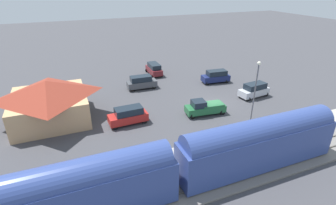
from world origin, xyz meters
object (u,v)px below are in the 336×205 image
(station_building, at_px, (49,100))
(suv_navy, at_px, (216,76))
(pedestrian_on_platform, at_px, (213,139))
(suv_silver, at_px, (254,90))
(suv_maroon, at_px, (154,69))
(light_pole_near_platform, at_px, (255,87))
(suv_red, at_px, (128,115))
(suv_charcoal, at_px, (142,82))
(pickup_green, at_px, (205,107))

(station_building, relative_size, suv_navy, 2.01)
(pedestrian_on_platform, distance_m, suv_silver, 16.55)
(suv_maroon, xyz_separation_m, light_pole_near_platform, (-23.20, -4.60, 4.05))
(station_building, xyz_separation_m, suv_red, (-4.87, -9.01, -1.65))
(station_building, relative_size, suv_charcoal, 2.05)
(suv_navy, xyz_separation_m, suv_red, (-8.62, 18.18, 0.00))
(station_building, xyz_separation_m, suv_charcoal, (5.96, -14.09, -1.65))
(suv_maroon, bearing_deg, suv_charcoal, 144.11)
(light_pole_near_platform, bearing_deg, station_building, 64.09)
(station_building, bearing_deg, pedestrian_on_platform, -130.76)
(suv_charcoal, distance_m, light_pole_near_platform, 19.78)
(suv_maroon, bearing_deg, light_pole_near_platform, -168.79)
(suv_maroon, relative_size, suv_silver, 0.97)
(suv_navy, distance_m, suv_silver, 8.06)
(suv_red, bearing_deg, pedestrian_on_platform, -141.98)
(station_building, distance_m, suv_silver, 29.66)
(suv_navy, bearing_deg, suv_maroon, 46.67)
(suv_red, bearing_deg, light_pole_near_platform, -114.28)
(station_building, relative_size, suv_silver, 2.01)
(suv_charcoal, bearing_deg, pickup_green, -157.26)
(pedestrian_on_platform, height_order, suv_silver, suv_silver)
(station_building, relative_size, light_pole_near_platform, 1.22)
(suv_red, height_order, suv_silver, same)
(pickup_green, relative_size, suv_silver, 1.10)
(pedestrian_on_platform, relative_size, suv_charcoal, 0.34)
(suv_maroon, height_order, pickup_green, suv_maroon)
(pedestrian_on_platform, relative_size, suv_red, 0.34)
(station_building, relative_size, pedestrian_on_platform, 5.97)
(suv_silver, bearing_deg, suv_red, 92.40)
(light_pole_near_platform, bearing_deg, suv_maroon, 11.21)
(station_building, bearing_deg, pickup_green, -108.17)
(station_building, relative_size, suv_maroon, 2.07)
(pedestrian_on_platform, xyz_separation_m, suv_navy, (17.53, -11.22, -0.13))
(suv_maroon, xyz_separation_m, suv_navy, (-8.25, -8.74, 0.00))
(suv_charcoal, bearing_deg, suv_maroon, -35.89)
(suv_maroon, relative_size, pickup_green, 0.88)
(suv_red, distance_m, light_pole_near_platform, 15.93)
(station_building, height_order, suv_navy, station_building)
(station_building, distance_m, suv_navy, 27.51)
(pickup_green, relative_size, suv_red, 1.13)
(pedestrian_on_platform, distance_m, pickup_green, 8.14)
(pickup_green, bearing_deg, suv_charcoal, 22.74)
(suv_maroon, height_order, suv_silver, same)
(suv_charcoal, height_order, suv_red, same)
(suv_navy, relative_size, light_pole_near_platform, 0.61)
(station_building, bearing_deg, suv_silver, -97.79)
(pedestrian_on_platform, relative_size, suv_navy, 0.34)
(suv_navy, height_order, light_pole_near_platform, light_pole_near_platform)
(suv_red, bearing_deg, suv_silver, -87.60)
(pickup_green, bearing_deg, light_pole_near_platform, -141.93)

